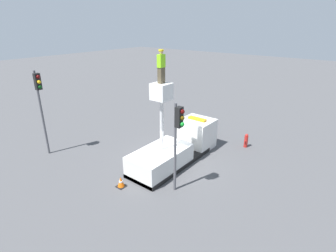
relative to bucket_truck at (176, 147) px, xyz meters
name	(u,v)px	position (x,y,z in m)	size (l,w,h in m)	color
ground_plane	(171,163)	(-0.61, 0.00, -0.87)	(120.00, 120.00, 0.00)	#4C4C4F
bucket_truck	(176,147)	(0.00, 0.00, 0.00)	(6.97, 2.21, 5.23)	black
worker	(161,67)	(-1.44, 0.00, 5.24)	(0.40, 0.26, 1.75)	brown
traffic_light_pole	(178,131)	(-2.68, -2.02, 2.51)	(0.34, 0.57, 4.77)	#515156
traffic_light_across	(40,97)	(-4.63, 7.16, 3.06)	(0.34, 0.57, 5.58)	#515156
fire_hydrant	(246,141)	(4.50, -2.78, -0.38)	(0.50, 0.26, 1.01)	#B2231E
traffic_cone_rear	(121,182)	(-4.27, 0.55, -0.60)	(0.47, 0.47, 0.59)	black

